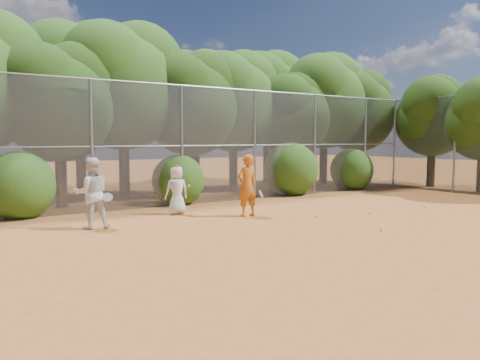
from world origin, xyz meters
TOP-DOWN VIEW (x-y plane):
  - ground at (0.00, 0.00)m, footprint 80.00×80.00m
  - fence_back at (-0.12, 6.00)m, footprint 20.05×0.09m
  - fence_side at (10.00, 3.00)m, footprint 0.09×6.09m
  - tree_2 at (-4.45, 7.83)m, footprint 3.99×3.47m
  - tree_3 at (-1.94, 8.84)m, footprint 4.89×4.26m
  - tree_4 at (0.55, 8.24)m, footprint 4.19×3.64m
  - tree_5 at (3.06, 9.04)m, footprint 4.51×3.92m
  - tree_6 at (5.55, 8.03)m, footprint 3.86×3.36m
  - tree_7 at (8.06, 8.64)m, footprint 4.77×4.14m
  - tree_8 at (10.05, 8.34)m, footprint 4.25×3.70m
  - tree_10 at (-2.93, 11.05)m, footprint 5.15×4.48m
  - tree_11 at (2.06, 10.64)m, footprint 4.64×4.03m
  - tree_12 at (6.56, 11.24)m, footprint 5.02×4.37m
  - tree_13 at (11.45, 5.03)m, footprint 3.86×3.36m
  - bush_0 at (-6.00, 6.30)m, footprint 2.00×2.00m
  - bush_1 at (-1.00, 6.30)m, footprint 1.80×1.80m
  - bush_2 at (4.00, 6.30)m, footprint 2.20×2.20m
  - bush_3 at (7.50, 6.30)m, footprint 1.90×1.90m
  - player_yellow at (-0.53, 2.84)m, footprint 0.85×0.58m
  - player_teen at (-2.04, 4.31)m, footprint 0.72×0.49m
  - player_white at (-4.78, 3.46)m, footprint 0.95×0.84m
  - ball_0 at (2.76, 1.15)m, footprint 0.07×0.07m
  - ball_1 at (0.90, -0.78)m, footprint 0.07×0.07m
  - ball_2 at (5.15, 0.96)m, footprint 0.07×0.07m
  - ball_3 at (0.98, 1.55)m, footprint 0.07×0.07m
  - ball_4 at (4.94, 4.81)m, footprint 0.07×0.07m

SIDE VIEW (x-z plane):
  - ground at x=0.00m, z-range 0.00..0.00m
  - ball_0 at x=2.76m, z-range 0.00..0.07m
  - ball_1 at x=0.90m, z-range 0.00..0.07m
  - ball_2 at x=5.15m, z-range 0.00..0.07m
  - ball_3 at x=0.98m, z-range 0.00..0.07m
  - ball_4 at x=4.94m, z-range 0.00..0.07m
  - player_teen at x=-2.04m, z-range 0.00..1.46m
  - player_white at x=-4.78m, z-range 0.00..1.77m
  - player_yellow at x=-0.53m, z-range 0.00..1.78m
  - bush_1 at x=-1.00m, z-range 0.00..1.80m
  - bush_3 at x=7.50m, z-range 0.00..1.90m
  - bush_0 at x=-6.00m, z-range 0.00..2.00m
  - bush_2 at x=4.00m, z-range 0.00..2.20m
  - fence_side at x=10.00m, z-range 0.04..4.06m
  - fence_back at x=-0.12m, z-range 0.04..4.06m
  - tree_6 at x=5.55m, z-range 0.82..6.11m
  - tree_13 at x=11.45m, z-range 0.82..6.11m
  - tree_2 at x=-4.45m, z-range 0.85..6.32m
  - tree_4 at x=0.55m, z-range 0.89..6.62m
  - tree_8 at x=10.05m, z-range 0.91..6.73m
  - tree_5 at x=3.06m, z-range 0.96..7.13m
  - tree_11 at x=2.06m, z-range 0.99..7.34m
  - tree_7 at x=8.06m, z-range 1.02..7.54m
  - tree_3 at x=-1.94m, z-range 1.04..7.75m
  - tree_12 at x=6.56m, z-range 1.07..7.95m
  - tree_10 at x=-2.93m, z-range 1.10..8.16m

